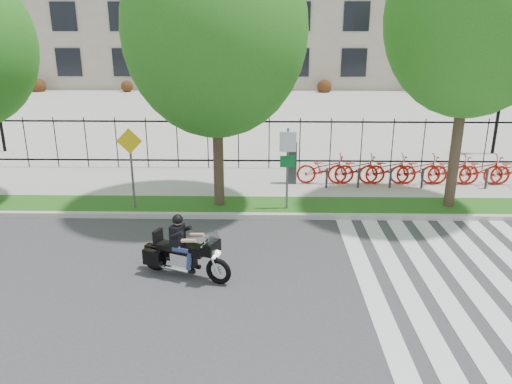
{
  "coord_description": "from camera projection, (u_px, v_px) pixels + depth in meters",
  "views": [
    {
      "loc": [
        -0.14,
        -9.88,
        5.48
      ],
      "look_at": [
        -0.39,
        3.0,
        1.2
      ],
      "focal_mm": 35.0,
      "sensor_mm": 36.0,
      "label": 1
    }
  ],
  "objects": [
    {
      "name": "street_tree_2",
      "position": [
        473.0,
        18.0,
        13.89
      ],
      "size": [
        4.88,
        4.88,
        8.38
      ],
      "color": "#372A1E",
      "rests_on": "grass_verge"
    },
    {
      "name": "sign_pole_warning",
      "position": [
        131.0,
        158.0,
        14.98
      ],
      "size": [
        0.78,
        0.09,
        2.49
      ],
      "color": "#59595B",
      "rests_on": "grass_verge"
    },
    {
      "name": "sign_pole_regulatory",
      "position": [
        288.0,
        158.0,
        14.89
      ],
      "size": [
        0.5,
        0.09,
        2.5
      ],
      "color": "#59595B",
      "rests_on": "grass_verge"
    },
    {
      "name": "sidewalk",
      "position": [
        269.0,
        183.0,
        18.15
      ],
      "size": [
        60.0,
        3.5,
        0.15
      ],
      "primitive_type": "cube",
      "color": "#ABA9A0",
      "rests_on": "ground"
    },
    {
      "name": "plaza",
      "position": [
        268.0,
        108.0,
        34.81
      ],
      "size": [
        80.0,
        34.0,
        0.1
      ],
      "primitive_type": "cube",
      "color": "#ABA9A0",
      "rests_on": "ground"
    },
    {
      "name": "curb",
      "position": [
        270.0,
        216.0,
        14.97
      ],
      "size": [
        60.0,
        0.2,
        0.15
      ],
      "primitive_type": "cube",
      "color": "#B8B7AD",
      "rests_on": "ground"
    },
    {
      "name": "motorcycle_rider",
      "position": [
        184.0,
        252.0,
        11.35
      ],
      "size": [
        2.21,
        1.22,
        1.81
      ],
      "color": "black",
      "rests_on": "ground"
    },
    {
      "name": "iron_fence",
      "position": [
        269.0,
        143.0,
        19.47
      ],
      "size": [
        30.0,
        0.06,
        2.0
      ],
      "primitive_type": null,
      "color": "black",
      "rests_on": "sidewalk"
    },
    {
      "name": "crosswalk_stripes",
      "position": [
        489.0,
        287.0,
        11.01
      ],
      "size": [
        5.7,
        8.0,
        0.01
      ],
      "primitive_type": null,
      "color": "silver",
      "rests_on": "ground"
    },
    {
      "name": "grass_verge",
      "position": [
        270.0,
        206.0,
        15.77
      ],
      "size": [
        60.0,
        1.5,
        0.15
      ],
      "primitive_type": "cube",
      "color": "#1A5314",
      "rests_on": "ground"
    },
    {
      "name": "ground",
      "position": [
        271.0,
        286.0,
        11.1
      ],
      "size": [
        120.0,
        120.0,
        0.0
      ],
      "primitive_type": "plane",
      "color": "#38383A",
      "rests_on": "ground"
    },
    {
      "name": "street_tree_1",
      "position": [
        215.0,
        31.0,
        14.13
      ],
      "size": [
        5.3,
        5.3,
        8.27
      ],
      "color": "#372A1E",
      "rests_on": "grass_verge"
    },
    {
      "name": "lamp_post_right",
      "position": [
        503.0,
        83.0,
        21.29
      ],
      "size": [
        1.06,
        0.7,
        4.25
      ],
      "color": "black",
      "rests_on": "ground"
    },
    {
      "name": "bike_share_station",
      "position": [
        417.0,
        169.0,
        17.62
      ],
      "size": [
        8.99,
        0.89,
        1.5
      ],
      "color": "#2D2D33",
      "rests_on": "sidewalk"
    }
  ]
}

